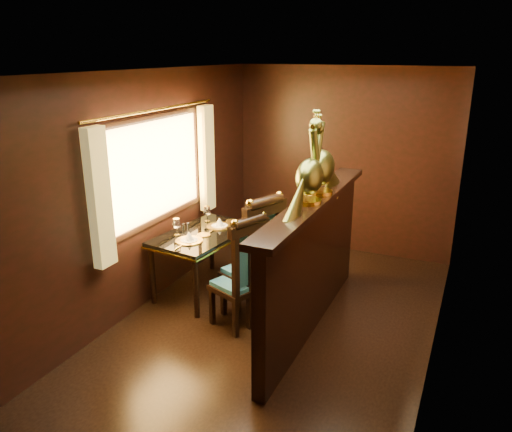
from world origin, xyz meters
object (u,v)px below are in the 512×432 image
object	(u,v)px
chair_right	(259,256)
peacock_right	(322,152)
dining_table	(203,238)
peacock_left	(310,161)
chair_left	(244,270)

from	to	relation	value
chair_right	peacock_right	xyz separation A→B (m)	(0.54, 0.23, 1.06)
dining_table	peacock_left	size ratio (longest dim) A/B	1.67
dining_table	peacock_right	bearing A→B (deg)	2.52
peacock_left	dining_table	bearing A→B (deg)	162.31
dining_table	peacock_left	distance (m)	1.82
chair_left	peacock_left	distance (m)	1.27
chair_left	peacock_right	size ratio (longest dim) A/B	1.48
peacock_left	chair_left	bearing A→B (deg)	-168.57
chair_right	peacock_left	distance (m)	1.18
dining_table	chair_left	world-z (taller)	chair_left
dining_table	peacock_left	xyz separation A→B (m)	(1.38, -0.44, 1.10)
dining_table	chair_left	bearing A→B (deg)	-28.49
peacock_left	peacock_right	size ratio (longest dim) A/B	0.95
chair_left	peacock_right	world-z (taller)	peacock_right
chair_right	peacock_left	bearing A→B (deg)	10.10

